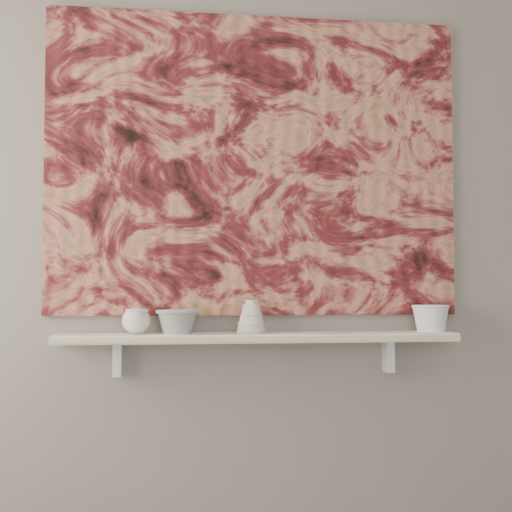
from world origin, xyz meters
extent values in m
plane|color=gray|center=(0.00, 1.60, 1.35)|extent=(3.60, 0.00, 3.60)
cube|color=white|center=(0.00, 1.51, 0.92)|extent=(1.40, 0.18, 0.03)
cube|color=beige|center=(0.00, 1.41, 0.92)|extent=(1.40, 0.01, 0.02)
cube|color=white|center=(-0.49, 1.57, 0.84)|extent=(0.03, 0.06, 0.12)
cube|color=white|center=(0.49, 1.57, 0.84)|extent=(0.03, 0.06, 0.12)
cube|color=maroon|center=(0.00, 1.59, 1.54)|extent=(1.50, 0.02, 1.10)
cube|color=black|center=(0.45, 1.57, 1.23)|extent=(0.09, 0.00, 0.08)
camera|label=1|loc=(-0.34, -0.97, 1.07)|focal=50.00mm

